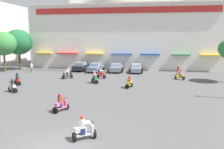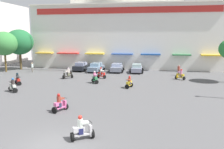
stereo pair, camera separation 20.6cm
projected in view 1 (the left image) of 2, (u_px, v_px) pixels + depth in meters
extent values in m
plane|color=#545354|center=(104.00, 91.00, 25.60)|extent=(128.00, 128.00, 0.00)
cube|color=white|center=(126.00, 37.00, 46.43)|extent=(35.16, 10.79, 11.48)
cube|color=red|center=(123.00, 10.00, 40.36)|extent=(32.35, 0.12, 1.03)
cube|color=white|center=(123.00, 3.00, 40.13)|extent=(35.16, 0.70, 0.24)
cube|color=gold|center=(44.00, 53.00, 43.61)|extent=(3.16, 1.10, 0.20)
cube|color=red|center=(67.00, 53.00, 42.83)|extent=(3.99, 1.10, 0.20)
cube|color=gold|center=(94.00, 54.00, 41.99)|extent=(3.38, 1.10, 0.20)
cube|color=#2B4D96|center=(122.00, 54.00, 41.16)|extent=(3.73, 1.10, 0.20)
cube|color=navy|center=(150.00, 54.00, 40.33)|extent=(3.37, 1.10, 0.20)
cube|color=#307041|center=(181.00, 55.00, 39.47)|extent=(3.03, 1.10, 0.20)
cube|color=gold|center=(212.00, 55.00, 38.65)|extent=(3.59, 1.10, 0.20)
cylinder|color=brown|center=(20.00, 61.00, 41.80)|extent=(0.40, 0.40, 3.21)
ellipsoid|color=#226636|center=(18.00, 42.00, 41.25)|extent=(4.89, 4.73, 4.44)
cylinder|color=brown|center=(5.00, 62.00, 39.18)|extent=(0.30, 0.30, 3.24)
ellipsoid|color=#3A813D|center=(3.00, 44.00, 38.66)|extent=(4.29, 4.37, 3.93)
cube|color=black|center=(81.00, 67.00, 40.56)|extent=(1.96, 4.03, 0.73)
cube|color=#A5ADCF|center=(81.00, 64.00, 40.47)|extent=(1.62, 2.04, 0.49)
cylinder|color=black|center=(78.00, 68.00, 41.99)|extent=(0.61, 0.19, 0.60)
cylinder|color=black|center=(88.00, 68.00, 41.62)|extent=(0.61, 0.19, 0.60)
cylinder|color=black|center=(73.00, 70.00, 39.62)|extent=(0.61, 0.19, 0.60)
cylinder|color=black|center=(83.00, 70.00, 39.25)|extent=(0.61, 0.19, 0.60)
cube|color=gray|center=(96.00, 68.00, 39.56)|extent=(1.98, 4.50, 0.70)
cube|color=#91B3CC|center=(96.00, 64.00, 39.46)|extent=(1.60, 2.29, 0.55)
cylinder|color=black|center=(93.00, 69.00, 41.12)|extent=(0.61, 0.20, 0.60)
cylinder|color=black|center=(103.00, 69.00, 40.73)|extent=(0.61, 0.20, 0.60)
cylinder|color=black|center=(88.00, 71.00, 38.50)|extent=(0.61, 0.20, 0.60)
cylinder|color=black|center=(98.00, 71.00, 38.11)|extent=(0.61, 0.20, 0.60)
cube|color=gray|center=(116.00, 68.00, 39.28)|extent=(2.06, 4.27, 0.71)
cube|color=#A1AECF|center=(116.00, 65.00, 39.18)|extent=(1.69, 2.17, 0.45)
cylinder|color=black|center=(112.00, 69.00, 40.70)|extent=(0.61, 0.20, 0.60)
cylinder|color=black|center=(122.00, 69.00, 40.50)|extent=(0.61, 0.20, 0.60)
cylinder|color=black|center=(110.00, 71.00, 38.17)|extent=(0.61, 0.20, 0.60)
cylinder|color=black|center=(121.00, 71.00, 37.96)|extent=(0.61, 0.20, 0.60)
cube|color=gray|center=(136.00, 69.00, 38.65)|extent=(1.75, 4.16, 0.66)
cube|color=#A1BFBB|center=(136.00, 65.00, 38.56)|extent=(1.47, 2.10, 0.51)
cylinder|color=black|center=(132.00, 70.00, 40.06)|extent=(0.60, 0.18, 0.60)
cylinder|color=black|center=(141.00, 70.00, 39.83)|extent=(0.60, 0.18, 0.60)
cylinder|color=black|center=(131.00, 72.00, 37.57)|extent=(0.60, 0.18, 0.60)
cylinder|color=black|center=(141.00, 72.00, 37.34)|extent=(0.60, 0.18, 0.60)
cylinder|color=black|center=(104.00, 77.00, 33.11)|extent=(0.35, 0.53, 0.52)
cylinder|color=black|center=(98.00, 76.00, 33.77)|extent=(0.35, 0.53, 0.52)
cube|color=red|center=(101.00, 76.00, 33.43)|extent=(1.04, 0.69, 0.10)
cube|color=red|center=(100.00, 73.00, 33.48)|extent=(0.71, 0.55, 0.28)
cube|color=red|center=(104.00, 75.00, 33.14)|extent=(0.26, 0.35, 0.71)
cylinder|color=black|center=(104.00, 71.00, 33.03)|extent=(0.25, 0.49, 0.04)
cube|color=slate|center=(101.00, 74.00, 33.45)|extent=(0.39, 0.41, 0.36)
cylinder|color=silver|center=(101.00, 71.00, 33.37)|extent=(0.43, 0.43, 0.58)
sphere|color=red|center=(100.00, 68.00, 33.31)|extent=(0.25, 0.25, 0.25)
cube|color=silver|center=(102.00, 71.00, 33.22)|extent=(0.54, 0.49, 0.10)
cylinder|color=black|center=(127.00, 87.00, 26.81)|extent=(0.54, 0.29, 0.52)
cylinder|color=black|center=(131.00, 85.00, 27.83)|extent=(0.54, 0.29, 0.52)
cube|color=gold|center=(129.00, 85.00, 27.31)|extent=(0.56, 1.05, 0.10)
cube|color=gold|center=(130.00, 82.00, 27.44)|extent=(0.47, 0.71, 0.28)
cube|color=gold|center=(128.00, 85.00, 26.88)|extent=(0.35, 0.23, 0.65)
cylinder|color=black|center=(128.00, 80.00, 26.77)|extent=(0.51, 0.18, 0.04)
cube|color=#222449|center=(129.00, 83.00, 27.38)|extent=(0.39, 0.36, 0.36)
cylinder|color=#A2422A|center=(130.00, 80.00, 27.31)|extent=(0.40, 0.40, 0.48)
sphere|color=red|center=(130.00, 77.00, 27.25)|extent=(0.25, 0.25, 0.25)
cube|color=#A2422A|center=(129.00, 80.00, 27.08)|extent=(0.45, 0.52, 0.10)
cylinder|color=black|center=(94.00, 134.00, 13.95)|extent=(0.40, 0.51, 0.52)
cylinder|color=black|center=(74.00, 137.00, 13.47)|extent=(0.40, 0.51, 0.52)
cube|color=silver|center=(84.00, 134.00, 13.70)|extent=(1.05, 0.82, 0.10)
cube|color=silver|center=(81.00, 129.00, 13.56)|extent=(0.73, 0.62, 0.28)
cube|color=silver|center=(92.00, 130.00, 13.86)|extent=(0.29, 0.34, 0.66)
cylinder|color=black|center=(92.00, 122.00, 13.79)|extent=(0.31, 0.46, 0.04)
cube|color=#1F2250|center=(82.00, 131.00, 13.61)|extent=(0.41, 0.42, 0.36)
cylinder|color=silver|center=(82.00, 124.00, 13.54)|extent=(0.44, 0.44, 0.54)
sphere|color=red|center=(82.00, 117.00, 13.48)|extent=(0.25, 0.25, 0.25)
cube|color=silver|center=(86.00, 122.00, 13.64)|extent=(0.55, 0.52, 0.10)
cylinder|color=black|center=(176.00, 77.00, 32.99)|extent=(0.44, 0.50, 0.52)
cylinder|color=black|center=(184.00, 78.00, 32.09)|extent=(0.44, 0.50, 0.52)
cube|color=gold|center=(180.00, 77.00, 32.53)|extent=(1.02, 0.89, 0.10)
cube|color=gold|center=(181.00, 75.00, 32.31)|extent=(0.73, 0.66, 0.28)
cube|color=gold|center=(177.00, 76.00, 32.87)|extent=(0.31, 0.34, 0.66)
cylinder|color=black|center=(177.00, 72.00, 32.80)|extent=(0.35, 0.43, 0.04)
cube|color=#7C6456|center=(181.00, 76.00, 32.40)|extent=(0.42, 0.42, 0.36)
cylinder|color=pink|center=(181.00, 72.00, 32.33)|extent=(0.45, 0.45, 0.54)
sphere|color=red|center=(181.00, 70.00, 32.27)|extent=(0.25, 0.25, 0.25)
cube|color=pink|center=(179.00, 72.00, 32.52)|extent=(0.56, 0.54, 0.10)
cylinder|color=black|center=(11.00, 89.00, 25.84)|extent=(0.43, 0.50, 0.52)
cylinder|color=black|center=(15.00, 91.00, 24.85)|extent=(0.43, 0.50, 0.52)
cube|color=silver|center=(13.00, 89.00, 25.33)|extent=(1.11, 0.95, 0.10)
cube|color=silver|center=(13.00, 86.00, 25.09)|extent=(0.78, 0.70, 0.28)
cube|color=silver|center=(11.00, 87.00, 25.70)|extent=(0.31, 0.34, 0.68)
cylinder|color=black|center=(10.00, 82.00, 25.63)|extent=(0.35, 0.43, 0.04)
cube|color=#1C2B29|center=(13.00, 87.00, 25.19)|extent=(0.42, 0.42, 0.36)
cylinder|color=#342B29|center=(13.00, 83.00, 25.12)|extent=(0.45, 0.45, 0.57)
sphere|color=#2664A9|center=(12.00, 79.00, 25.05)|extent=(0.25, 0.25, 0.25)
cube|color=#342B29|center=(12.00, 82.00, 25.33)|extent=(0.56, 0.54, 0.10)
cylinder|color=black|center=(66.00, 106.00, 19.32)|extent=(0.53, 0.33, 0.52)
cylinder|color=black|center=(55.00, 110.00, 18.29)|extent=(0.53, 0.33, 0.52)
cube|color=pink|center=(61.00, 108.00, 18.80)|extent=(0.68, 1.11, 0.10)
cube|color=pink|center=(59.00, 104.00, 18.55)|extent=(0.55, 0.76, 0.28)
cube|color=pink|center=(65.00, 104.00, 19.18)|extent=(0.35, 0.25, 0.66)
cylinder|color=black|center=(65.00, 98.00, 19.11)|extent=(0.49, 0.24, 0.04)
cube|color=#262840|center=(60.00, 105.00, 18.65)|extent=(0.40, 0.38, 0.36)
cylinder|color=brown|center=(60.00, 100.00, 18.58)|extent=(0.42, 0.42, 0.54)
sphere|color=red|center=(59.00, 95.00, 18.52)|extent=(0.25, 0.25, 0.25)
cube|color=brown|center=(62.00, 99.00, 18.80)|extent=(0.48, 0.54, 0.10)
cylinder|color=black|center=(19.00, 84.00, 28.52)|extent=(0.47, 0.47, 0.52)
cylinder|color=black|center=(16.00, 82.00, 29.49)|extent=(0.47, 0.47, 0.52)
cube|color=red|center=(18.00, 82.00, 28.99)|extent=(0.95, 0.95, 0.10)
cube|color=red|center=(17.00, 79.00, 29.11)|extent=(0.69, 0.69, 0.28)
cube|color=red|center=(19.00, 82.00, 28.58)|extent=(0.33, 0.33, 0.65)
cylinder|color=black|center=(18.00, 77.00, 28.47)|extent=(0.39, 0.39, 0.04)
cube|color=#1B203A|center=(17.00, 80.00, 29.05)|extent=(0.42, 0.42, 0.36)
cylinder|color=#2E3335|center=(17.00, 77.00, 28.98)|extent=(0.45, 0.45, 0.54)
sphere|color=black|center=(17.00, 74.00, 28.92)|extent=(0.25, 0.25, 0.25)
cube|color=#2E3335|center=(18.00, 77.00, 28.76)|extent=(0.55, 0.55, 0.10)
cylinder|color=black|center=(63.00, 77.00, 32.94)|extent=(0.46, 0.47, 0.52)
cylinder|color=black|center=(72.00, 76.00, 33.66)|extent=(0.46, 0.47, 0.52)
cube|color=black|center=(67.00, 76.00, 33.29)|extent=(1.03, 1.00, 0.10)
cube|color=black|center=(69.00, 74.00, 33.36)|extent=(0.74, 0.73, 0.28)
cube|color=black|center=(64.00, 75.00, 32.97)|extent=(0.32, 0.33, 0.68)
cylinder|color=black|center=(64.00, 72.00, 32.87)|extent=(0.39, 0.40, 0.04)
cube|color=#6A6D50|center=(68.00, 74.00, 33.32)|extent=(0.42, 0.42, 0.36)
cylinder|color=beige|center=(68.00, 71.00, 33.24)|extent=(0.45, 0.45, 0.58)
sphere|color=silver|center=(68.00, 68.00, 33.18)|extent=(0.25, 0.25, 0.25)
cube|color=beige|center=(66.00, 71.00, 33.08)|extent=(0.55, 0.55, 0.10)
cylinder|color=black|center=(96.00, 82.00, 29.50)|extent=(0.51, 0.41, 0.52)
cylinder|color=black|center=(93.00, 80.00, 30.58)|extent=(0.51, 0.41, 0.52)
cube|color=#2E894C|center=(95.00, 81.00, 30.03)|extent=(0.83, 1.04, 0.10)
cube|color=#2E894C|center=(94.00, 77.00, 30.16)|extent=(0.63, 0.73, 0.28)
cube|color=#2E894C|center=(96.00, 80.00, 29.57)|extent=(0.34, 0.29, 0.70)
cylinder|color=black|center=(96.00, 76.00, 29.45)|extent=(0.45, 0.32, 0.04)
cube|color=black|center=(94.00, 78.00, 30.09)|extent=(0.42, 0.41, 0.36)
cylinder|color=pink|center=(94.00, 75.00, 30.02)|extent=(0.44, 0.44, 0.57)
sphere|color=silver|center=(94.00, 72.00, 29.95)|extent=(0.25, 0.25, 0.25)
cube|color=pink|center=(95.00, 75.00, 29.77)|extent=(0.53, 0.55, 0.10)
cylinder|color=#6C665D|center=(32.00, 70.00, 39.03)|extent=(0.29, 0.29, 0.79)
cylinder|color=silver|center=(31.00, 66.00, 38.91)|extent=(0.47, 0.47, 0.60)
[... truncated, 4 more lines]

